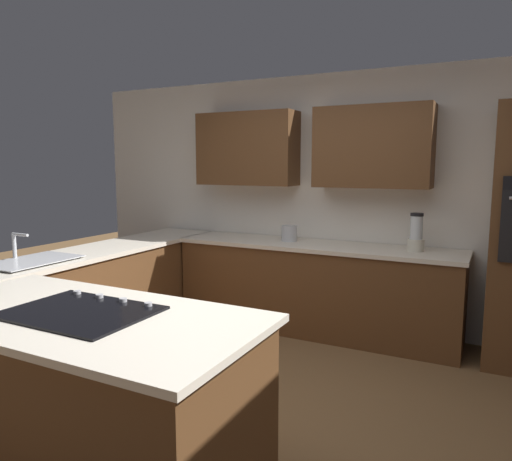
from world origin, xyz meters
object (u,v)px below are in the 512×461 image
at_px(sink_unit, 31,260).
at_px(kettle, 289,233).
at_px(blender, 416,235).
at_px(cooktop, 81,311).

xyz_separation_m(sink_unit, kettle, (-1.43, -1.95, 0.06)).
xyz_separation_m(sink_unit, blender, (-2.68, -1.95, 0.13)).
distance_m(sink_unit, cooktop, 1.58).
relative_size(sink_unit, kettle, 4.32).
relative_size(sink_unit, blender, 2.01).
bearing_deg(blender, sink_unit, 36.02).
distance_m(cooktop, kettle, 2.72).
bearing_deg(cooktop, sink_unit, -29.12).
xyz_separation_m(sink_unit, cooktop, (-1.38, 0.77, -0.01)).
height_order(sink_unit, blender, blender).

